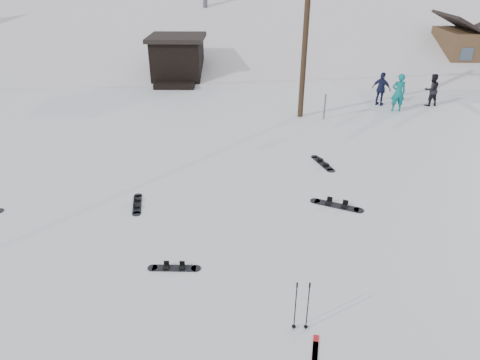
{
  "coord_description": "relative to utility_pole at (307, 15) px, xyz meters",
  "views": [
    {
      "loc": [
        -0.6,
        -6.24,
        6.88
      ],
      "look_at": [
        -0.79,
        4.36,
        1.4
      ],
      "focal_mm": 32.0,
      "sensor_mm": 36.0,
      "label": 1
    }
  ],
  "objects": [
    {
      "name": "ground",
      "position": [
        -2.0,
        -14.0,
        -4.68
      ],
      "size": [
        200.0,
        200.0,
        0.0
      ],
      "primitive_type": "plane",
      "color": "white",
      "rests_on": "ground"
    },
    {
      "name": "ski_slope",
      "position": [
        -2.0,
        41.0,
        -16.68
      ],
      "size": [
        60.0,
        85.24,
        65.97
      ],
      "primitive_type": "cube",
      "rotation": [
        0.31,
        0.0,
        0.0
      ],
      "color": "white",
      "rests_on": "ground"
    },
    {
      "name": "utility_pole",
      "position": [
        0.0,
        0.0,
        0.0
      ],
      "size": [
        2.0,
        0.26,
        9.0
      ],
      "color": "#3A2819",
      "rests_on": "ground"
    },
    {
      "name": "trail_sign",
      "position": [
        1.1,
        -0.42,
        -3.41
      ],
      "size": [
        0.5,
        0.09,
        1.85
      ],
      "color": "#595B60",
      "rests_on": "ground"
    },
    {
      "name": "lift_hut",
      "position": [
        -7.0,
        6.94,
        -3.32
      ],
      "size": [
        3.4,
        4.1,
        2.75
      ],
      "color": "black",
      "rests_on": "ground"
    },
    {
      "name": "cabin",
      "position": [
        13.0,
        10.0,
        -3.2
      ],
      "size": [
        5.39,
        4.4,
        3.77
      ],
      "color": "brown",
      "rests_on": "ground"
    },
    {
      "name": "ski_poles",
      "position": [
        -1.47,
        -13.7,
        -4.05
      ],
      "size": [
        0.34,
        0.09,
        1.23
      ],
      "color": "black",
      "rests_on": "ground"
    },
    {
      "name": "board_scatter_a",
      "position": [
        -4.4,
        -11.79,
        -4.66
      ],
      "size": [
        1.34,
        0.25,
        0.09
      ],
      "rotation": [
        0.0,
        0.0,
        -0.0
      ],
      "color": "black",
      "rests_on": "ground"
    },
    {
      "name": "board_scatter_b",
      "position": [
        -6.05,
        -8.69,
        -4.66
      ],
      "size": [
        0.48,
        1.39,
        0.1
      ],
      "rotation": [
        0.0,
        0.0,
        1.76
      ],
      "color": "black",
      "rests_on": "ground"
    },
    {
      "name": "board_scatter_d",
      "position": [
        0.22,
        -8.65,
        -4.65
      ],
      "size": [
        1.58,
        0.87,
        0.12
      ],
      "rotation": [
        0.0,
        0.0,
        -0.41
      ],
      "color": "black",
      "rests_on": "ground"
    },
    {
      "name": "board_scatter_f",
      "position": [
        0.26,
        -5.54,
        -4.65
      ],
      "size": [
        0.73,
        1.52,
        0.11
      ],
      "rotation": [
        0.0,
        0.0,
        1.91
      ],
      "color": "black",
      "rests_on": "ground"
    },
    {
      "name": "skier_teal",
      "position": [
        4.96,
        0.92,
        -3.73
      ],
      "size": [
        0.7,
        0.47,
        1.9
      ],
      "primitive_type": "imported",
      "rotation": [
        0.0,
        0.0,
        3.12
      ],
      "color": "#0B7070",
      "rests_on": "ground"
    },
    {
      "name": "skier_dark",
      "position": [
        6.99,
        1.87,
        -3.85
      ],
      "size": [
        0.94,
        0.8,
        1.67
      ],
      "primitive_type": "imported",
      "rotation": [
        0.0,
        0.0,
        3.38
      ],
      "color": "black",
      "rests_on": "ground"
    },
    {
      "name": "skier_pink",
      "position": [
        12.14,
        9.03,
        -3.75
      ],
      "size": [
        1.22,
        0.72,
        1.86
      ],
      "primitive_type": "imported",
      "rotation": [
        0.0,
        0.0,
        3.12
      ],
      "color": "#F75781",
      "rests_on": "ground"
    },
    {
      "name": "skier_navy",
      "position": [
        4.39,
        1.9,
        -3.82
      ],
      "size": [
        1.05,
        0.97,
        1.73
      ],
      "primitive_type": "imported",
      "rotation": [
        0.0,
        0.0,
        2.46
      ],
      "color": "#181C3D",
      "rests_on": "ground"
    }
  ]
}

